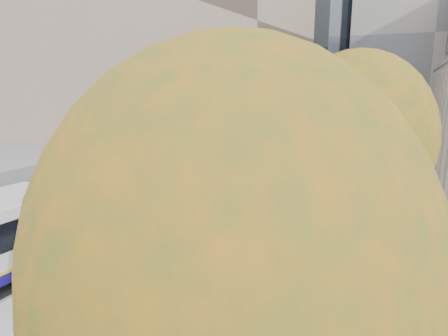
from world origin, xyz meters
The scene contains 9 objects.
bus_platform centered at (-3.88, 35.00, 0.07)m, with size 4.25×150.00×0.15m, color #AAAAAA.
sidewalk centered at (4.12, 35.00, 0.04)m, with size 4.75×150.00×0.08m, color slate.
building_midrise centered at (-22.50, 41.00, 12.50)m, with size 24.00×46.00×25.00m, color gray.
building_far_block centered at (6.00, 96.00, 15.00)m, with size 30.00×18.00×30.00m, color gray.
bus_shelter centered at (5.69, 10.96, 2.19)m, with size 1.90×4.40×2.53m.
tree_b centered at (3.60, 5.00, 5.04)m, with size 4.00×4.00×6.97m.
tree_c centered at (3.60, 13.00, 5.25)m, with size 4.20×4.20×7.28m.
bus_far centered at (-7.30, 27.33, 1.68)m, with size 3.30×18.51×3.07m.
distant_car centered at (-7.51, 57.57, 0.64)m, with size 1.52×3.76×1.28m, color silver.
Camera 1 is at (5.17, 1.61, 6.91)m, focal length 32.00 mm.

